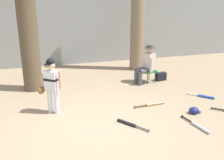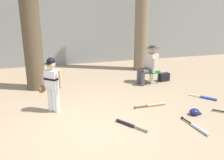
# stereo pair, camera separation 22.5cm
# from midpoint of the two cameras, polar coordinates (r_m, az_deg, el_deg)

# --- Properties ---
(ground_plane) EXTENTS (60.00, 60.00, 0.00)m
(ground_plane) POSITION_cam_midpoint_polar(r_m,az_deg,el_deg) (5.28, -4.08, -11.00)
(ground_plane) COLOR #9E8466
(concrete_back_wall) EXTENTS (18.00, 0.36, 3.01)m
(concrete_back_wall) POSITION_cam_midpoint_polar(r_m,az_deg,el_deg) (10.32, -12.00, 11.75)
(concrete_back_wall) COLOR gray
(concrete_back_wall) RESTS_ON ground
(tree_near_player) EXTENTS (0.74, 0.74, 5.18)m
(tree_near_player) POSITION_cam_midpoint_polar(r_m,az_deg,el_deg) (7.41, -19.75, 14.48)
(tree_near_player) COLOR brown
(tree_near_player) RESTS_ON ground
(tree_behind_spectator) EXTENTS (0.71, 0.71, 5.75)m
(tree_behind_spectator) POSITION_cam_midpoint_polar(r_m,az_deg,el_deg) (9.28, 5.20, 17.71)
(tree_behind_spectator) COLOR #7F6B51
(tree_behind_spectator) RESTS_ON ground
(young_ballplayer) EXTENTS (0.58, 0.42, 1.31)m
(young_ballplayer) POSITION_cam_midpoint_polar(r_m,az_deg,el_deg) (5.88, -14.69, -0.53)
(young_ballplayer) COLOR white
(young_ballplayer) RESTS_ON ground
(folding_stool) EXTENTS (0.48, 0.48, 0.41)m
(folding_stool) POSITION_cam_midpoint_polar(r_m,az_deg,el_deg) (8.01, 7.49, 1.96)
(folding_stool) COLOR #196B2D
(folding_stool) RESTS_ON ground
(seated_spectator) EXTENTS (0.68, 0.54, 1.20)m
(seated_spectator) POSITION_cam_midpoint_polar(r_m,az_deg,el_deg) (7.89, 7.00, 3.79)
(seated_spectator) COLOR #47474C
(seated_spectator) RESTS_ON ground
(handbag_beside_stool) EXTENTS (0.36, 0.23, 0.26)m
(handbag_beside_stool) POSITION_cam_midpoint_polar(r_m,az_deg,el_deg) (8.35, 10.24, 0.79)
(handbag_beside_stool) COLOR black
(handbag_beside_stool) RESTS_ON ground
(bat_wood_tan) EXTENTS (0.83, 0.10, 0.07)m
(bat_wood_tan) POSITION_cam_midpoint_polar(r_m,az_deg,el_deg) (6.39, 8.27, -5.45)
(bat_wood_tan) COLOR tan
(bat_wood_tan) RESTS_ON ground
(bat_aluminum_silver) EXTENTS (0.17, 0.83, 0.07)m
(bat_aluminum_silver) POSITION_cam_midpoint_polar(r_m,az_deg,el_deg) (5.55, 17.89, -9.96)
(bat_aluminum_silver) COLOR #B7BCC6
(bat_aluminum_silver) RESTS_ON ground
(bat_blue_youth) EXTENTS (0.51, 0.58, 0.07)m
(bat_blue_youth) POSITION_cam_midpoint_polar(r_m,az_deg,el_deg) (7.22, 19.28, -3.52)
(bat_blue_youth) COLOR #2347AD
(bat_blue_youth) RESTS_ON ground
(bat_black_composite) EXTENTS (0.49, 0.67, 0.07)m
(bat_black_composite) POSITION_cam_midpoint_polar(r_m,az_deg,el_deg) (5.39, 2.68, -9.88)
(bat_black_composite) COLOR black
(bat_black_composite) RESTS_ON ground
(batting_helmet_navy) EXTENTS (0.28, 0.22, 0.16)m
(batting_helmet_navy) POSITION_cam_midpoint_polar(r_m,az_deg,el_deg) (6.16, 17.07, -6.65)
(batting_helmet_navy) COLOR navy
(batting_helmet_navy) RESTS_ON ground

